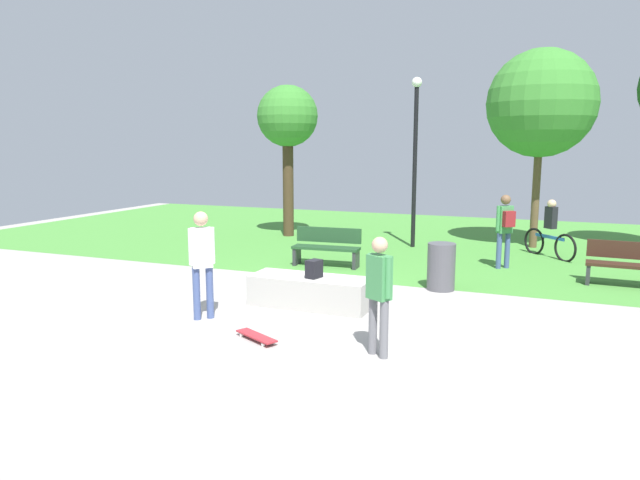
% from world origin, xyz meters
% --- Properties ---
extents(ground_plane, '(28.00, 28.00, 0.00)m').
position_xyz_m(ground_plane, '(0.00, 0.00, 0.00)').
color(ground_plane, '#9E9993').
extents(grass_lawn, '(26.60, 12.16, 0.01)m').
position_xyz_m(grass_lawn, '(0.00, 7.92, 0.00)').
color(grass_lawn, '#478C38').
rests_on(grass_lawn, ground_plane).
extents(concrete_ledge, '(2.16, 0.79, 0.54)m').
position_xyz_m(concrete_ledge, '(0.18, -0.26, 0.27)').
color(concrete_ledge, '#A8A59E').
rests_on(concrete_ledge, ground_plane).
extents(backpack_on_ledge, '(0.26, 0.32, 0.32)m').
position_xyz_m(backpack_on_ledge, '(0.28, -0.32, 0.70)').
color(backpack_on_ledge, black).
rests_on(backpack_on_ledge, concrete_ledge).
extents(skater_performing_trick, '(0.37, 0.37, 1.79)m').
position_xyz_m(skater_performing_trick, '(-1.17, -1.61, 1.06)').
color(skater_performing_trick, '#3F5184').
rests_on(skater_performing_trick, ground_plane).
extents(skater_watching, '(0.38, 0.34, 1.65)m').
position_xyz_m(skater_watching, '(2.00, -2.18, 0.96)').
color(skater_watching, slate).
rests_on(skater_watching, ground_plane).
extents(skateboard_by_ledge, '(0.80, 0.54, 0.08)m').
position_xyz_m(skateboard_by_ledge, '(0.15, -2.25, 0.06)').
color(skateboard_by_ledge, '#A5262D').
rests_on(skateboard_by_ledge, ground_plane).
extents(park_bench_near_path, '(1.63, 0.56, 0.91)m').
position_xyz_m(park_bench_near_path, '(5.63, 3.48, 0.48)').
color(park_bench_near_path, '#331E14').
rests_on(park_bench_near_path, ground_plane).
extents(park_bench_far_right, '(1.63, 0.58, 0.91)m').
position_xyz_m(park_bench_far_right, '(-0.80, 3.09, 0.48)').
color(park_bench_far_right, '#1E4223').
rests_on(park_bench_far_right, ground_plane).
extents(tree_young_birch, '(1.88, 1.88, 4.68)m').
position_xyz_m(tree_young_birch, '(-3.61, 6.96, 3.63)').
color(tree_young_birch, '#42301E').
rests_on(tree_young_birch, grass_lawn).
extents(tree_slender_maple, '(2.92, 2.92, 5.43)m').
position_xyz_m(tree_slender_maple, '(3.68, 7.63, 3.96)').
color(tree_slender_maple, brown).
rests_on(tree_slender_maple, grass_lawn).
extents(lamp_post, '(0.28, 0.28, 4.67)m').
position_xyz_m(lamp_post, '(0.51, 6.43, 2.80)').
color(lamp_post, black).
rests_on(lamp_post, ground_plane).
extents(trash_bin, '(0.55, 0.55, 0.94)m').
position_xyz_m(trash_bin, '(2.13, 1.82, 0.47)').
color(trash_bin, '#4C4C51').
rests_on(trash_bin, ground_plane).
extents(pedestrian_with_backpack, '(0.44, 0.45, 1.73)m').
position_xyz_m(pedestrian_with_backpack, '(3.13, 4.36, 1.04)').
color(pedestrian_with_backpack, '#3F5184').
rests_on(pedestrian_with_backpack, ground_plane).
extents(cyclist_on_bicycle, '(1.29, 1.37, 1.52)m').
position_xyz_m(cyclist_on_bicycle, '(4.10, 6.23, 0.63)').
color(cyclist_on_bicycle, black).
rests_on(cyclist_on_bicycle, ground_plane).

